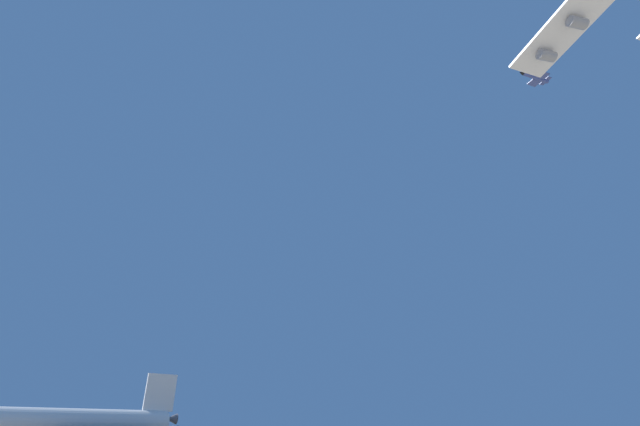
% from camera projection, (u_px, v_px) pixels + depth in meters
% --- Properties ---
extents(space_shuttle, '(37.87, 28.83, 15.80)m').
position_uv_depth(space_shuttle, '(80.00, 426.00, 83.80)').
color(space_shuttle, white).
rests_on(space_shuttle, ground).
extents(chase_jet_lead, '(14.08, 11.21, 4.00)m').
position_uv_depth(chase_jet_lead, '(535.00, 78.00, 176.20)').
color(chase_jet_lead, '#38478C').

